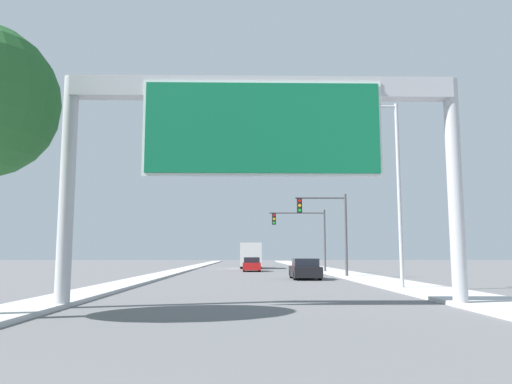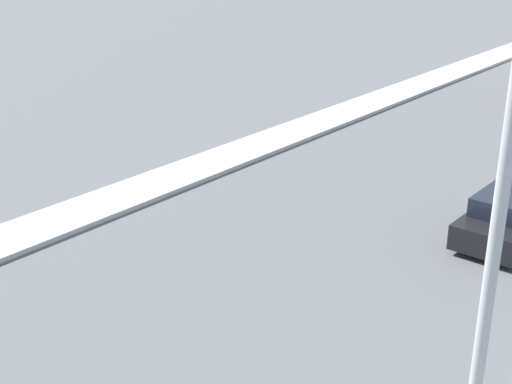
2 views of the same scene
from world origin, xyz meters
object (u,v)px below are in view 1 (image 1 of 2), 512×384
(truck_box_primary, at_px, (251,255))
(traffic_light_mid_block, at_px, (306,229))
(car_near_right, at_px, (252,265))
(traffic_light_near_intersection, at_px, (330,221))
(car_mid_center, at_px, (305,269))
(street_lamp_right, at_px, (392,179))
(sign_gantry, at_px, (263,129))

(truck_box_primary, height_order, traffic_light_mid_block, traffic_light_mid_block)
(car_near_right, bearing_deg, truck_box_primary, 90.00)
(traffic_light_near_intersection, distance_m, traffic_light_mid_block, 10.02)
(traffic_light_near_intersection, bearing_deg, traffic_light_mid_block, 93.22)
(car_mid_center, xyz_separation_m, car_near_right, (-3.50, 15.89, -0.01))
(street_lamp_right, bearing_deg, sign_gantry, -131.18)
(sign_gantry, distance_m, street_lamp_right, 9.96)
(car_near_right, bearing_deg, sign_gantry, -90.00)
(truck_box_primary, height_order, traffic_light_near_intersection, traffic_light_near_intersection)
(car_mid_center, bearing_deg, car_near_right, 102.42)
(car_near_right, bearing_deg, traffic_light_near_intersection, -68.33)
(sign_gantry, height_order, truck_box_primary, sign_gantry)
(sign_gantry, distance_m, traffic_light_mid_block, 30.60)
(sign_gantry, distance_m, car_near_right, 34.55)
(sign_gantry, height_order, traffic_light_mid_block, sign_gantry)
(street_lamp_right, bearing_deg, car_mid_center, 105.79)
(car_near_right, distance_m, traffic_light_mid_block, 7.25)
(car_mid_center, relative_size, traffic_light_mid_block, 0.76)
(sign_gantry, xyz_separation_m, traffic_light_mid_block, (5.01, 30.13, -1.87))
(sign_gantry, xyz_separation_m, truck_box_primary, (0.00, 44.50, -4.33))
(truck_box_primary, xyz_separation_m, street_lamp_right, (6.55, -37.01, 3.79))
(car_mid_center, xyz_separation_m, truck_box_primary, (-3.50, 26.23, 0.88))
(traffic_light_mid_block, bearing_deg, traffic_light_near_intersection, -86.78)
(car_mid_center, xyz_separation_m, traffic_light_mid_block, (1.51, 11.86, 3.34))
(sign_gantry, bearing_deg, truck_box_primary, 90.00)
(car_near_right, distance_m, traffic_light_near_intersection, 15.48)
(sign_gantry, xyz_separation_m, car_near_right, (0.00, 34.16, -5.22))
(sign_gantry, bearing_deg, traffic_light_mid_block, 80.56)
(sign_gantry, height_order, car_mid_center, sign_gantry)
(car_mid_center, bearing_deg, truck_box_primary, 97.60)
(traffic_light_mid_block, bearing_deg, street_lamp_right, -86.11)
(car_mid_center, distance_m, truck_box_primary, 26.47)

